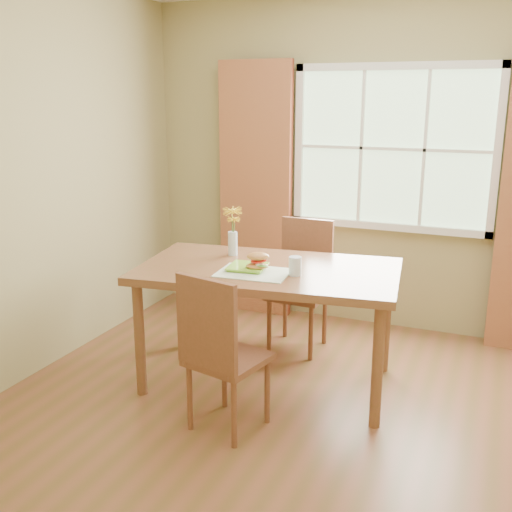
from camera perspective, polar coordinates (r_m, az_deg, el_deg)
The scene contains 11 objects.
room at distance 3.17m, azimuth 6.61°, elevation 4.68°, with size 4.24×3.84×2.74m.
window at distance 4.96m, azimuth 12.89°, elevation 9.92°, with size 1.62×0.06×1.32m.
curtain_left at distance 5.25m, azimuth -0.04°, elevation 6.17°, with size 0.65×0.08×2.20m, color maroon.
dining_table at distance 3.95m, azimuth 1.17°, elevation -2.26°, with size 1.80×1.16×0.82m.
chair_near at distance 3.43m, azimuth -3.54°, elevation -8.75°, with size 0.48×0.48×0.97m.
chair_far at distance 4.65m, azimuth 4.41°, elevation -2.11°, with size 0.42×0.42×1.00m.
placemat at distance 3.80m, azimuth -0.24°, elevation -1.60°, with size 0.45×0.33×0.01m, color #B7C0A3.
plate at distance 3.88m, azimuth -0.83°, elevation -1.13°, with size 0.23×0.23×0.01m, color #7DC030.
croissant_sandwich at distance 3.81m, azimuth 0.16°, elevation -0.48°, with size 0.17×0.14×0.11m.
water_glass at distance 3.75m, azimuth 3.74°, elevation -1.01°, with size 0.08×0.08×0.12m.
flower_vase at distance 4.18m, azimuth -2.23°, elevation 2.80°, with size 0.14×0.14×0.34m.
Camera 1 is at (0.87, -3.00, 1.92)m, focal length 42.00 mm.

